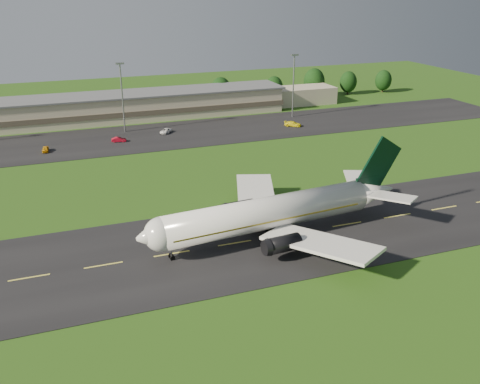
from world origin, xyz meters
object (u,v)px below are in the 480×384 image
object	(u,v)px
service_vehicle_b	(119,140)
service_vehicle_c	(166,131)
airliner	(272,213)
terminal	(121,107)
service_vehicle_a	(45,149)
service_vehicle_d	(293,124)
light_mast_centre	(122,89)
light_mast_east	(294,78)

from	to	relation	value
service_vehicle_b	service_vehicle_c	distance (m)	15.07
airliner	terminal	distance (m)	96.78
airliner	service_vehicle_b	world-z (taller)	airliner
service_vehicle_a	service_vehicle_d	size ratio (longest dim) A/B	0.76
service_vehicle_d	service_vehicle_c	bearing A→B (deg)	116.95
light_mast_centre	service_vehicle_a	xyz separation A→B (m)	(-22.79, -13.06, -11.96)
service_vehicle_a	service_vehicle_b	world-z (taller)	service_vehicle_a
light_mast_centre	service_vehicle_a	bearing A→B (deg)	-150.18
airliner	service_vehicle_d	size ratio (longest dim) A/B	9.84
light_mast_east	service_vehicle_a	bearing A→B (deg)	-170.47
terminal	service_vehicle_a	world-z (taller)	terminal
terminal	light_mast_centre	size ratio (longest dim) A/B	7.13
terminal	service_vehicle_c	bearing A→B (deg)	-66.33
light_mast_east	service_vehicle_d	bearing A→B (deg)	-114.81
service_vehicle_b	light_mast_centre	bearing A→B (deg)	-7.14
service_vehicle_c	service_vehicle_d	distance (m)	39.07
airliner	service_vehicle_c	xyz separation A→B (m)	(-1.84, 74.14, -3.93)
airliner	light_mast_centre	xyz separation A→B (m)	(-12.87, 79.92, 8.08)
service_vehicle_a	service_vehicle_d	world-z (taller)	service_vehicle_d
terminal	light_mast_east	bearing A→B (deg)	-16.80
light_mast_centre	service_vehicle_b	world-z (taller)	light_mast_centre
service_vehicle_b	service_vehicle_c	bearing A→B (deg)	-61.64
terminal	service_vehicle_a	size ratio (longest dim) A/B	36.54
airliner	terminal	bearing A→B (deg)	91.28
light_mast_east	service_vehicle_b	xyz separation A→B (m)	(-58.32, -10.37, -11.98)
airliner	service_vehicle_b	xyz separation A→B (m)	(-16.19, 69.55, -3.90)
service_vehicle_a	service_vehicle_d	bearing A→B (deg)	6.54
service_vehicle_c	service_vehicle_d	world-z (taller)	service_vehicle_d
terminal	service_vehicle_d	size ratio (longest dim) A/B	27.83
airliner	service_vehicle_a	bearing A→B (deg)	112.55
service_vehicle_a	service_vehicle_d	distance (m)	72.47
service_vehicle_d	terminal	bearing A→B (deg)	95.56
airliner	service_vehicle_c	size ratio (longest dim) A/B	11.20
terminal	service_vehicle_b	world-z (taller)	terminal
light_mast_east	service_vehicle_b	size ratio (longest dim) A/B	5.06
light_mast_east	service_vehicle_d	distance (m)	17.40
service_vehicle_a	terminal	bearing A→B (deg)	55.74
airliner	service_vehicle_d	distance (m)	77.74
light_mast_east	service_vehicle_a	xyz separation A→B (m)	(-77.79, -13.06, -11.96)
airliner	service_vehicle_a	distance (m)	75.87
service_vehicle_d	light_mast_east	bearing A→B (deg)	10.62
light_mast_centre	airliner	bearing A→B (deg)	-80.85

